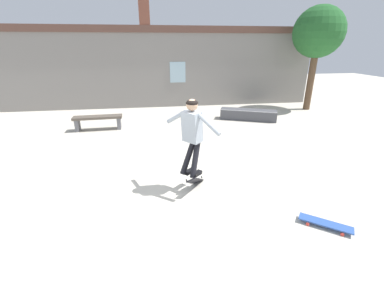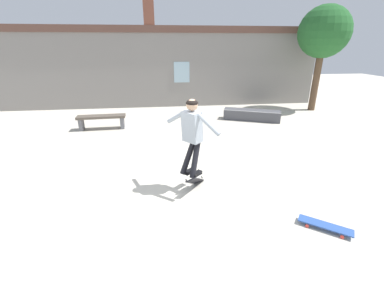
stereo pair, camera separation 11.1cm
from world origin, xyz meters
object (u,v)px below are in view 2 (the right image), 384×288
Objects in this scene: skateboard_flipping at (195,181)px; tree_right at (324,33)px; park_bench at (102,119)px; skateboard_resting at (325,225)px; skate_ledge at (252,115)px; skater at (192,131)px.

tree_right is at bearing -20.82° from skateboard_flipping.
skateboard_flipping is (2.64, -4.30, -0.16)m from park_bench.
park_bench is at bearing -168.75° from tree_right.
skateboard_resting is at bearing -54.58° from park_bench.
skateboard_flipping is at bearing -98.30° from skate_ledge.
skater is at bearing 82.05° from skateboard_flipping.
park_bench is 5.06m from skater.
skateboard_resting is (1.87, -1.45, -0.12)m from skateboard_flipping.
skate_ledge is at bearing -158.04° from tree_right.
skate_ledge is 6.26m from skateboard_resting.
skate_ledge is 2.86× the size of skateboard_resting.
tree_right is 9.29m from park_bench.
skate_ledge is (5.47, 0.43, -0.14)m from park_bench.
tree_right is at bearing 2.90° from skater.
skateboard_resting is at bearing -76.26° from skate_ledge.
park_bench is 2.39× the size of skateboard_flipping.
park_bench is at bearing 79.59° from skater.
skateboard_flipping is at bearing -61.17° from park_bench.
skateboard_resting is (1.93, -1.48, -1.15)m from skater.
skater is at bearing -99.04° from skate_ledge.
skate_ledge is at bearing -6.62° from skateboard_flipping.
skater is at bearing -135.54° from tree_right.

